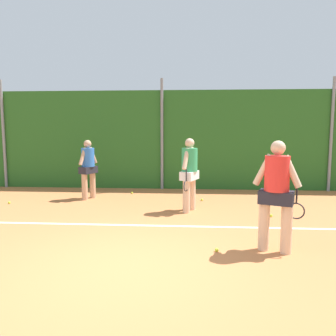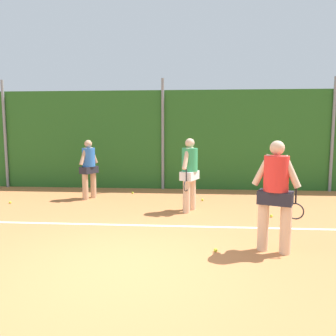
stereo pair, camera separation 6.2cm
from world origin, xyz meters
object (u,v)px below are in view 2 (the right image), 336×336
at_px(tennis_ball_0, 133,193).
at_px(tennis_ball_2, 202,200).
at_px(tennis_ball_5, 10,202).
at_px(tennis_ball_7, 274,204).
at_px(player_backcourt_far, 89,166).
at_px(tennis_ball_6, 271,216).
at_px(player_foreground_near, 276,190).
at_px(player_midcourt, 190,171).
at_px(tennis_ball_3, 216,250).

height_order(tennis_ball_0, tennis_ball_2, same).
height_order(tennis_ball_5, tennis_ball_7, same).
distance_m(player_backcourt_far, tennis_ball_5, 2.39).
height_order(tennis_ball_5, tennis_ball_6, same).
bearing_deg(player_foreground_near, tennis_ball_0, 146.63).
bearing_deg(tennis_ball_5, tennis_ball_6, -7.48).
bearing_deg(tennis_ball_6, player_midcourt, 167.29).
relative_size(player_midcourt, player_backcourt_far, 1.06).
relative_size(player_foreground_near, player_backcourt_far, 1.08).
bearing_deg(player_midcourt, tennis_ball_3, 32.91).
bearing_deg(tennis_ball_2, player_foreground_near, -74.21).
distance_m(tennis_ball_2, tennis_ball_5, 5.46).
distance_m(player_midcourt, tennis_ball_7, 2.70).
xyz_separation_m(tennis_ball_2, tennis_ball_3, (0.12, -4.03, 0.00)).
xyz_separation_m(tennis_ball_5, tennis_ball_6, (7.01, -0.92, 0.00)).
xyz_separation_m(tennis_ball_3, tennis_ball_7, (1.86, 3.68, 0.00)).
xyz_separation_m(player_foreground_near, player_midcourt, (-1.48, 2.72, -0.03)).
distance_m(tennis_ball_0, tennis_ball_6, 4.60).
distance_m(player_foreground_near, tennis_ball_6, 2.55).
bearing_deg(tennis_ball_0, player_midcourt, -48.87).
height_order(tennis_ball_3, tennis_ball_7, same).
relative_size(tennis_ball_3, tennis_ball_6, 1.00).
bearing_deg(tennis_ball_0, player_backcourt_far, -144.10).
bearing_deg(player_backcourt_far, tennis_ball_0, -28.09).
height_order(tennis_ball_2, tennis_ball_6, same).
relative_size(player_backcourt_far, tennis_ball_6, 26.68).
bearing_deg(tennis_ball_3, player_midcourt, 99.87).
xyz_separation_m(tennis_ball_0, tennis_ball_6, (3.82, -2.57, 0.00)).
bearing_deg(player_backcourt_far, tennis_ball_2, -65.08).
xyz_separation_m(player_foreground_near, tennis_ball_7, (0.86, 3.59, -1.04)).
bearing_deg(tennis_ball_0, tennis_ball_6, -33.92).
bearing_deg(tennis_ball_2, tennis_ball_0, 157.93).
bearing_deg(tennis_ball_6, tennis_ball_3, -121.92).
xyz_separation_m(player_midcourt, tennis_ball_5, (-5.05, 0.48, -1.01)).
bearing_deg(tennis_ball_3, tennis_ball_7, 63.25).
xyz_separation_m(tennis_ball_3, tennis_ball_5, (-5.53, 3.29, 0.00)).
height_order(player_foreground_near, tennis_ball_5, player_foreground_near).
xyz_separation_m(player_backcourt_far, tennis_ball_3, (3.50, -4.09, -0.96)).
height_order(player_midcourt, tennis_ball_7, player_midcourt).
bearing_deg(tennis_ball_0, tennis_ball_7, -16.57).
xyz_separation_m(tennis_ball_5, tennis_ball_7, (7.39, 0.40, 0.00)).
bearing_deg(player_backcourt_far, tennis_ball_3, -113.48).
distance_m(tennis_ball_0, tennis_ball_2, 2.40).
distance_m(tennis_ball_5, tennis_ball_6, 7.07).
distance_m(tennis_ball_0, tennis_ball_5, 3.59).
relative_size(tennis_ball_2, tennis_ball_7, 1.00).
relative_size(player_midcourt, tennis_ball_2, 28.16).
distance_m(tennis_ball_0, tennis_ball_3, 5.46).
bearing_deg(player_midcourt, tennis_ball_2, -173.65).
bearing_deg(player_midcourt, tennis_ball_7, 133.51).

